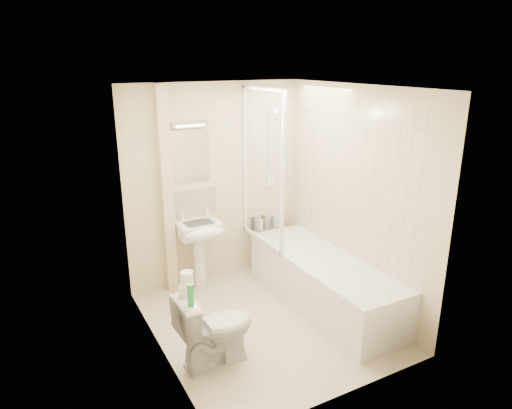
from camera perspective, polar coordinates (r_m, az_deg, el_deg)
floor at (r=4.95m, az=1.18°, el=-14.45°), size 2.50×2.50×0.00m
wall_back at (r=5.50m, az=-5.15°, el=2.52°), size 2.20×0.02×2.40m
wall_left at (r=4.03m, az=-12.47°, el=-3.58°), size 0.02×2.50×2.40m
wall_right at (r=5.04m, az=12.23°, el=0.75°), size 0.02×2.50×2.40m
ceiling at (r=4.20m, az=1.40°, el=14.48°), size 2.20×2.50×0.02m
tile_back at (r=5.77m, az=1.72°, el=5.59°), size 0.70×0.01×1.75m
tile_right at (r=4.99m, az=12.14°, el=3.26°), size 0.01×2.10×1.75m
pipe_boxing at (r=5.25m, az=-11.12°, el=1.49°), size 0.12×0.12×2.40m
splashback at (r=5.44m, az=-7.99°, el=0.36°), size 0.60×0.02×0.30m
mirror at (r=5.30m, az=-8.24°, el=6.04°), size 0.46×0.01×0.60m
strip_light at (r=5.22m, az=-8.33°, el=9.97°), size 0.42×0.07×0.07m
bathtub at (r=5.19m, az=8.43°, el=-9.40°), size 0.70×2.10×0.55m
shower_screen at (r=5.22m, az=0.80°, el=4.58°), size 0.04×0.92×1.80m
shower_fixture at (r=5.70m, az=1.94°, el=6.69°), size 0.10×0.16×0.99m
pedestal_sink at (r=5.36m, az=-6.97°, el=-4.05°), size 0.49×0.46×0.94m
bottle_black_a at (r=5.79m, az=-0.39°, el=-2.47°), size 0.05×0.05×0.18m
bottle_white_a at (r=5.85m, az=0.57°, el=-2.46°), size 0.06×0.06×0.14m
bottle_black_b at (r=5.85m, az=0.87°, el=-2.23°), size 0.05×0.05×0.18m
bottle_blue at (r=5.93m, az=2.03°, el=-2.23°), size 0.05×0.05×0.13m
bottle_cream at (r=5.95m, az=2.47°, el=-2.05°), size 0.06×0.06×0.15m
bottle_white_b at (r=5.98m, az=2.91°, el=-2.02°), size 0.05×0.05×0.14m
toilet at (r=4.22m, az=-5.12°, el=-15.11°), size 0.46×0.73×0.71m
toilet_roll_lower at (r=3.99m, az=-8.84°, el=-10.61°), size 0.11×0.11×0.10m
toilet_roll_upper at (r=3.97m, az=-8.64°, el=-9.05°), size 0.11×0.11×0.11m
green_bottle at (r=3.82m, az=-8.18°, el=-11.14°), size 0.05×0.05×0.20m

